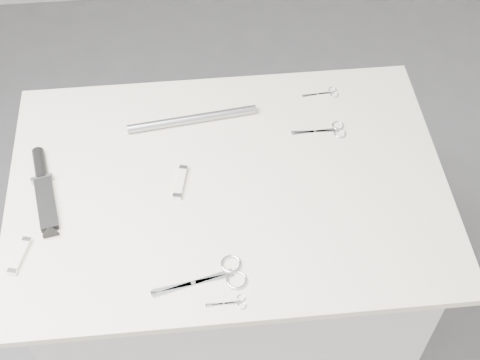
{
  "coord_description": "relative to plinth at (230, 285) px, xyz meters",
  "views": [
    {
      "loc": [
        -0.06,
        -0.94,
        2.12
      ],
      "look_at": [
        0.03,
        0.01,
        0.92
      ],
      "focal_mm": 50.0,
      "sensor_mm": 36.0,
      "label": 1
    }
  ],
  "objects": [
    {
      "name": "display_board",
      "position": [
        0.0,
        0.0,
        0.46
      ],
      "size": [
        1.0,
        0.7,
        0.02
      ],
      "primitive_type": "cube",
      "color": "beige",
      "rests_on": "plinth"
    },
    {
      "name": "tiny_scissors",
      "position": [
        -0.02,
        -0.31,
        0.47
      ],
      "size": [
        0.08,
        0.04,
        0.0
      ],
      "rotation": [
        0.0,
        0.0,
        0.01
      ],
      "color": "silver",
      "rests_on": "display_board"
    },
    {
      "name": "ground",
      "position": [
        0.0,
        0.0,
        -0.46
      ],
      "size": [
        4.0,
        4.0,
        0.01
      ],
      "primitive_type": "cube",
      "color": "slate",
      "rests_on": "ground"
    },
    {
      "name": "metal_rail",
      "position": [
        -0.07,
        0.2,
        0.48
      ],
      "size": [
        0.32,
        0.06,
        0.02
      ],
      "primitive_type": "cylinder",
      "rotation": [
        0.0,
        1.57,
        0.12
      ],
      "color": "gray",
      "rests_on": "display_board"
    },
    {
      "name": "embroidery_scissors_b",
      "position": [
        0.27,
        0.27,
        0.47
      ],
      "size": [
        0.09,
        0.04,
        0.0
      ],
      "rotation": [
        0.0,
        0.0,
        0.08
      ],
      "color": "silver",
      "rests_on": "display_board"
    },
    {
      "name": "pocket_knife_b",
      "position": [
        -0.11,
        0.01,
        0.48
      ],
      "size": [
        0.04,
        0.1,
        0.01
      ],
      "rotation": [
        0.0,
        0.0,
        1.35
      ],
      "color": "beige",
      "rests_on": "display_board"
    },
    {
      "name": "embroidery_scissors_a",
      "position": [
        0.26,
        0.14,
        0.47
      ],
      "size": [
        0.13,
        0.06,
        0.0
      ],
      "rotation": [
        0.0,
        0.0,
        -0.0
      ],
      "color": "silver",
      "rests_on": "display_board"
    },
    {
      "name": "sheathed_knife",
      "position": [
        -0.42,
        0.03,
        0.48
      ],
      "size": [
        0.08,
        0.24,
        0.03
      ],
      "rotation": [
        0.0,
        0.0,
        1.77
      ],
      "color": "black",
      "rests_on": "display_board"
    },
    {
      "name": "large_shears",
      "position": [
        -0.04,
        -0.24,
        0.47
      ],
      "size": [
        0.2,
        0.09,
        0.01
      ],
      "rotation": [
        0.0,
        0.0,
        0.2
      ],
      "color": "silver",
      "rests_on": "display_board"
    },
    {
      "name": "pocket_knife_a",
      "position": [
        -0.45,
        -0.16,
        0.48
      ],
      "size": [
        0.04,
        0.09,
        0.01
      ],
      "rotation": [
        0.0,
        0.0,
        1.29
      ],
      "color": "beige",
      "rests_on": "display_board"
    },
    {
      "name": "plinth",
      "position": [
        0.0,
        0.0,
        0.0
      ],
      "size": [
        0.9,
        0.6,
        0.9
      ],
      "primitive_type": "cube",
      "color": "silver",
      "rests_on": "ground"
    }
  ]
}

